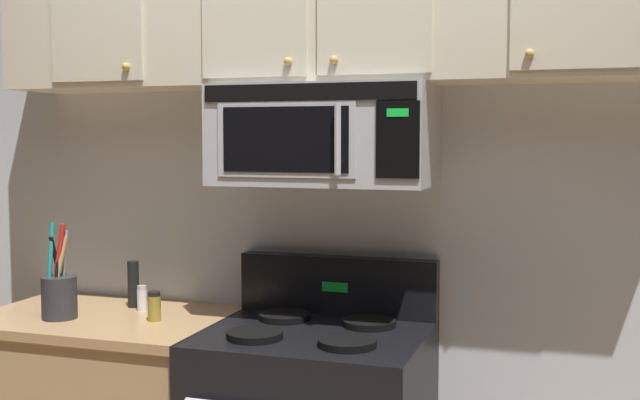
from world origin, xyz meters
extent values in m
cube|color=silver|center=(0.00, 0.79, 1.35)|extent=(5.20, 0.10, 2.70)
cube|color=black|center=(0.00, 0.70, 1.01)|extent=(0.76, 0.07, 0.22)
cube|color=#19D83F|center=(0.00, 0.67, 1.01)|extent=(0.10, 0.00, 0.04)
cylinder|color=black|center=(-0.16, 0.28, 0.91)|extent=(0.19, 0.19, 0.02)
cylinder|color=black|center=(0.16, 0.28, 0.91)|extent=(0.19, 0.19, 0.02)
cylinder|color=black|center=(-0.16, 0.56, 0.91)|extent=(0.19, 0.19, 0.02)
cylinder|color=black|center=(0.16, 0.56, 0.91)|extent=(0.19, 0.19, 0.02)
cube|color=#B7BABF|center=(0.00, 0.54, 1.57)|extent=(0.76, 0.39, 0.35)
cube|color=black|center=(0.00, 0.35, 1.72)|extent=(0.73, 0.01, 0.06)
cube|color=#B7BABF|center=(-0.07, 0.35, 1.56)|extent=(0.49, 0.01, 0.25)
cube|color=black|center=(-0.08, 0.34, 1.56)|extent=(0.44, 0.01, 0.22)
cube|color=black|center=(0.30, 0.35, 1.56)|extent=(0.14, 0.01, 0.25)
cube|color=#19D83F|center=(0.30, 0.34, 1.65)|extent=(0.07, 0.00, 0.03)
cylinder|color=#B7BABF|center=(0.11, 0.32, 1.56)|extent=(0.02, 0.02, 0.23)
cube|color=beige|center=(0.00, 0.57, 2.02)|extent=(2.50, 0.33, 0.55)
cube|color=beige|center=(-0.83, 0.40, 2.02)|extent=(0.38, 0.01, 0.51)
sphere|color=tan|center=(-0.70, 0.39, 1.82)|extent=(0.03, 0.03, 0.03)
cube|color=beige|center=(-0.21, 0.40, 2.02)|extent=(0.38, 0.01, 0.51)
sphere|color=tan|center=(-0.08, 0.39, 1.82)|extent=(0.03, 0.03, 0.03)
sphere|color=tan|center=(0.08, 0.39, 1.82)|extent=(0.03, 0.03, 0.03)
sphere|color=tan|center=(0.70, 0.39, 1.82)|extent=(0.03, 0.03, 0.03)
cube|color=tan|center=(-0.84, 0.43, 0.88)|extent=(0.93, 0.65, 0.03)
cylinder|color=#2D2D33|center=(-0.96, 0.32, 0.98)|extent=(0.13, 0.13, 0.16)
cylinder|color=teal|center=(-0.98, 0.30, 1.12)|extent=(0.02, 0.05, 0.27)
cylinder|color=red|center=(-0.96, 0.32, 1.12)|extent=(0.06, 0.04, 0.27)
cylinder|color=tan|center=(-0.95, 0.32, 1.09)|extent=(0.05, 0.07, 0.22)
cylinder|color=black|center=(-0.97, 0.33, 1.10)|extent=(0.04, 0.06, 0.22)
cylinder|color=silver|center=(-0.96, 0.35, 1.10)|extent=(0.04, 0.02, 0.24)
cylinder|color=black|center=(-0.96, 0.32, 1.12)|extent=(0.02, 0.09, 0.26)
cylinder|color=white|center=(-0.73, 0.53, 0.94)|extent=(0.04, 0.04, 0.08)
cylinder|color=#B7BABF|center=(-0.73, 0.53, 0.99)|extent=(0.04, 0.04, 0.02)
cylinder|color=black|center=(-0.80, 0.57, 0.99)|extent=(0.04, 0.04, 0.18)
cylinder|color=olive|center=(-0.60, 0.39, 0.95)|extent=(0.05, 0.05, 0.09)
cylinder|color=black|center=(-0.60, 0.39, 1.00)|extent=(0.05, 0.05, 0.02)
camera|label=1|loc=(0.83, -2.06, 1.57)|focal=43.57mm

